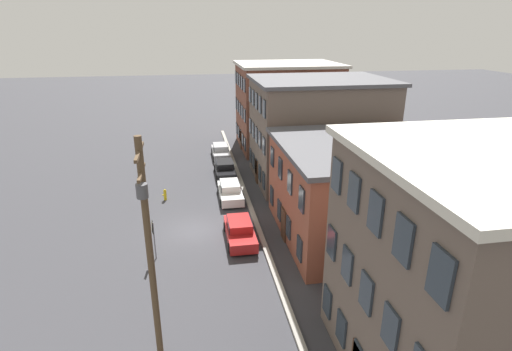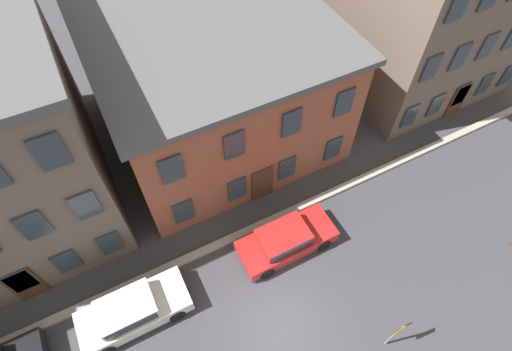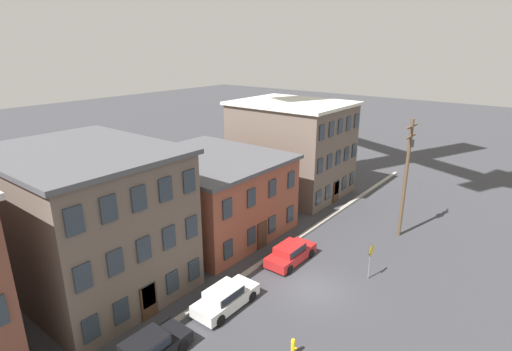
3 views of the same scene
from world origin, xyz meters
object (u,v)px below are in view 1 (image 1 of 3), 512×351
Objects in this scene: car_white at (230,190)px; caution_sign at (153,233)px; car_silver at (221,151)px; utility_pole at (149,243)px; car_black at (225,168)px; car_red at (240,230)px; fire_hydrant at (165,195)px.

caution_sign reaches higher than car_white.
car_silver is 28.75m from utility_pole.
car_black is 1.00× the size of car_red.
utility_pole is at bearing 5.01° from caution_sign.
fire_hydrant is at bearing 178.72° from caution_sign.
car_white is at bearing 146.52° from caution_sign.
utility_pole is at bearing 1.64° from fire_hydrant.
car_white is 6.98m from car_red.
caution_sign is at bearing -16.13° from car_silver.
caution_sign is 0.27× the size of utility_pole.
utility_pole is (27.89, -5.09, 4.80)m from car_silver.
utility_pole is (7.89, 0.69, 3.76)m from caution_sign.
car_black is at bearing 179.08° from car_red.
car_black is 7.41m from fire_hydrant.
caution_sign is 2.78× the size of fire_hydrant.
car_silver and car_red have the same top height.
car_silver and car_black have the same top height.
car_silver is 1.65× the size of caution_sign.
car_red is (6.98, -0.10, 0.00)m from car_white.
car_red is (18.55, -0.30, 0.00)m from car_silver.
car_silver is at bearing 169.65° from utility_pole.
car_black is at bearing -0.94° from car_silver.
fire_hydrant is (-0.68, -5.38, -0.27)m from car_white.
car_red is 0.44× the size of utility_pole.
car_silver is at bearing 179.07° from car_red.
fire_hydrant is at bearing -47.76° from car_black.
car_white is at bearing 82.83° from fire_hydrant.
car_white is (11.56, -0.20, 0.00)m from car_silver.
car_black is 4.58× the size of fire_hydrant.
car_silver is 20.85m from caution_sign.
car_silver is 12.23m from fire_hydrant.
car_white is at bearing -1.06° from car_black.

